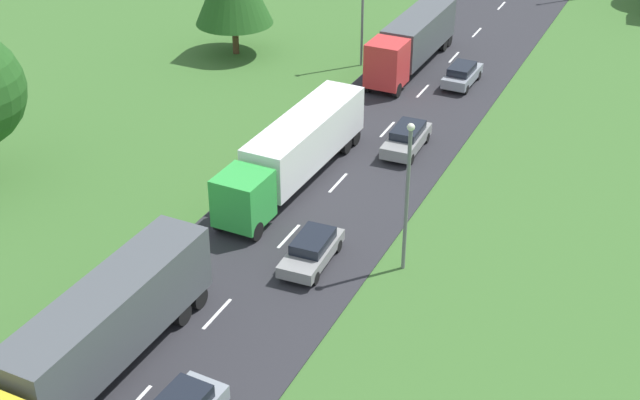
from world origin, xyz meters
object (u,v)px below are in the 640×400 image
Objects in this scene: lamppost_second at (407,190)px; car_third at (312,250)px; truck_third at (412,40)px; truck_lead at (95,334)px; car_fourth at (407,138)px; car_fifth at (462,74)px; lamppost_third at (363,1)px; truck_second at (295,149)px.

car_third is at bearing -159.48° from lamppost_second.
truck_third is 2.78× the size of car_third.
car_fourth is at bearing 80.14° from truck_lead.
truck_lead is at bearing -123.78° from lamppost_second.
truck_lead is at bearing -99.86° from car_fourth.
car_fourth is at bearing -90.08° from car_fifth.
lamppost_third is (-3.53, -1.10, 2.71)m from truck_third.
lamppost_second reaches higher than car_fourth.
car_fourth is (4.22, 24.28, -1.36)m from truck_lead.
truck_second is 1.10× the size of truck_third.
truck_second is 7.72m from car_fourth.
lamppost_third is at bearing 101.14° from truck_second.
lamppost_third is at bearing 117.15° from lamppost_second.
truck_lead is 1.78× the size of lamppost_second.
truck_second reaches higher than car_third.
car_third is at bearing -89.87° from car_fourth.
truck_third is at bearing 99.51° from car_third.
car_fifth is 0.48× the size of lamppost_third.
lamppost_second is (8.49, -5.45, 2.25)m from truck_second.
truck_third is at bearing 158.81° from car_fifth.
car_fifth is (4.36, -1.69, -1.30)m from truck_third.
car_fifth is (4.23, 35.43, -1.36)m from truck_lead.
truck_third reaches higher than car_fifth.
lamppost_third reaches higher than lamppost_second.
lamppost_second is 0.88× the size of lamppost_third.
car_fourth is at bearing -56.16° from lamppost_third.
truck_second is 3.05× the size of car_third.
truck_second is at bearing 147.31° from lamppost_second.
truck_lead is at bearing -111.13° from car_third.
car_fourth is 14.70m from lamppost_third.
car_third is (4.25, 10.99, -1.40)m from truck_lead.
truck_lead reaches higher than truck_third.
car_fourth is 12.93m from lamppost_second.
lamppost_second is at bearing 20.52° from car_third.
lamppost_third reaches higher than car_fifth.
lamppost_second is at bearing -70.44° from car_fourth.
lamppost_second reaches higher than truck_third.
truck_third is 4.86m from car_fifth.
truck_second is 18.59m from lamppost_third.
truck_third is at bearing 90.07° from truck_second.
car_fifth is (0.01, 11.16, -0.00)m from car_fourth.
truck_lead is 1.11× the size of truck_third.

